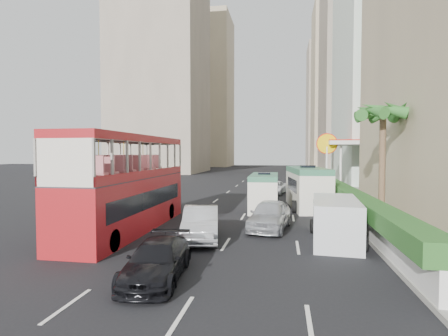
% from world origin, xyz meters
% --- Properties ---
extents(ground_plane, '(200.00, 200.00, 0.00)m').
position_xyz_m(ground_plane, '(0.00, 0.00, 0.00)').
color(ground_plane, black).
rests_on(ground_plane, ground).
extents(double_decker_bus, '(2.50, 11.00, 5.06)m').
position_xyz_m(double_decker_bus, '(-6.00, 0.00, 2.53)').
color(double_decker_bus, '#A7161B').
rests_on(double_decker_bus, ground).
extents(car_silver_lane_a, '(2.49, 4.91, 1.54)m').
position_xyz_m(car_silver_lane_a, '(-1.74, -1.26, 0.00)').
color(car_silver_lane_a, silver).
rests_on(car_silver_lane_a, ground).
extents(car_silver_lane_b, '(2.54, 4.89, 1.59)m').
position_xyz_m(car_silver_lane_b, '(1.44, 1.42, 0.00)').
color(car_silver_lane_b, silver).
rests_on(car_silver_lane_b, ground).
extents(car_black, '(2.15, 4.44, 1.25)m').
position_xyz_m(car_black, '(-1.91, -6.69, 0.00)').
color(car_black, black).
rests_on(car_black, ground).
extents(van_asset, '(2.99, 4.88, 1.26)m').
position_xyz_m(van_asset, '(1.27, 18.20, 0.00)').
color(van_asset, silver).
rests_on(van_asset, ground).
extents(minibus_near, '(2.02, 5.84, 2.58)m').
position_xyz_m(minibus_near, '(0.79, 8.06, 1.29)').
color(minibus_near, silver).
rests_on(minibus_near, ground).
extents(minibus_far, '(3.07, 7.09, 3.05)m').
position_xyz_m(minibus_far, '(3.95, 9.27, 1.52)').
color(minibus_far, silver).
rests_on(minibus_far, ground).
extents(panel_van_near, '(2.39, 5.12, 1.99)m').
position_xyz_m(panel_van_near, '(4.57, -0.65, 1.00)').
color(panel_van_near, silver).
rests_on(panel_van_near, ground).
extents(panel_van_far, '(3.21, 5.82, 2.20)m').
position_xyz_m(panel_van_far, '(4.52, 24.80, 1.10)').
color(panel_van_far, silver).
rests_on(panel_van_far, ground).
extents(sidewalk, '(6.00, 120.00, 0.18)m').
position_xyz_m(sidewalk, '(9.00, 25.00, 0.09)').
color(sidewalk, '#99968C').
rests_on(sidewalk, ground).
extents(kerb_wall, '(0.30, 44.00, 1.00)m').
position_xyz_m(kerb_wall, '(6.20, 14.00, 0.68)').
color(kerb_wall, silver).
rests_on(kerb_wall, sidewalk).
extents(hedge, '(1.10, 44.00, 0.70)m').
position_xyz_m(hedge, '(6.20, 14.00, 1.53)').
color(hedge, '#2D6626').
rests_on(hedge, kerb_wall).
extents(palm_tree, '(0.36, 0.36, 6.40)m').
position_xyz_m(palm_tree, '(7.80, 4.00, 3.38)').
color(palm_tree, brown).
rests_on(palm_tree, sidewalk).
extents(shell_station, '(6.50, 8.00, 5.50)m').
position_xyz_m(shell_station, '(10.00, 23.00, 2.75)').
color(shell_station, silver).
rests_on(shell_station, ground).
extents(tower_mid, '(16.00, 16.00, 50.00)m').
position_xyz_m(tower_mid, '(18.00, 58.00, 25.00)').
color(tower_mid, '#A2937F').
rests_on(tower_mid, ground).
extents(tower_far_a, '(14.00, 14.00, 44.00)m').
position_xyz_m(tower_far_a, '(17.00, 82.00, 22.00)').
color(tower_far_a, tan).
rests_on(tower_far_a, ground).
extents(tower_far_b, '(14.00, 14.00, 40.00)m').
position_xyz_m(tower_far_b, '(17.00, 104.00, 20.00)').
color(tower_far_b, '#A2937F').
rests_on(tower_far_b, ground).
extents(tower_left_a, '(18.00, 18.00, 52.00)m').
position_xyz_m(tower_left_a, '(-24.00, 55.00, 26.00)').
color(tower_left_a, '#A2937F').
rests_on(tower_left_a, ground).
extents(tower_left_b, '(16.00, 16.00, 46.00)m').
position_xyz_m(tower_left_b, '(-22.00, 90.00, 23.00)').
color(tower_left_b, tan).
rests_on(tower_left_b, ground).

